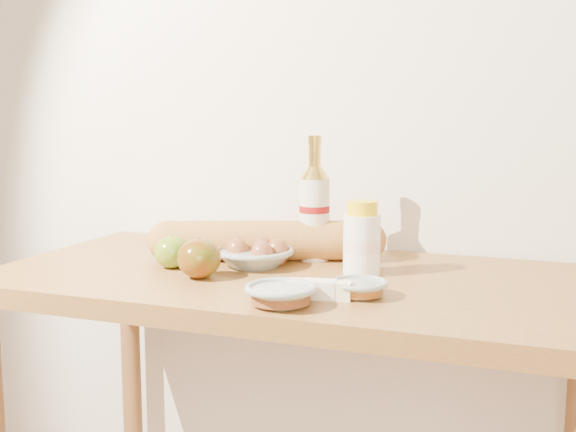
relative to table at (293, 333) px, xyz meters
The scene contains 11 objects.
back_wall 0.62m from the table, 90.00° to the left, with size 3.50×0.02×2.60m, color silver.
table is the anchor object (origin of this frame).
bourbon_bottle 0.27m from the table, 91.58° to the left, with size 0.08×0.08×0.27m.
cream_bottle 0.23m from the table, 18.81° to the left, with size 0.08×0.08×0.15m.
egg_bowl 0.18m from the table, 159.94° to the left, with size 0.20×0.20×0.06m.
baguette 0.22m from the table, 134.30° to the left, with size 0.51×0.27×0.09m.
apple_yellowgreen 0.30m from the table, behind, with size 0.07×0.07×0.07m.
apple_redgreen_front 0.25m from the table, 146.87° to the right, with size 0.09×0.09×0.08m.
sugar_bowl 0.28m from the table, 74.93° to the right, with size 0.15×0.15×0.04m.
syrup_bowl 0.25m from the table, 36.50° to the right, with size 0.13×0.13×0.03m.
butter_stick 0.24m from the table, 56.55° to the right, with size 0.11×0.05×0.03m.
Camera 1 is at (0.48, -0.14, 1.23)m, focal length 45.00 mm.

